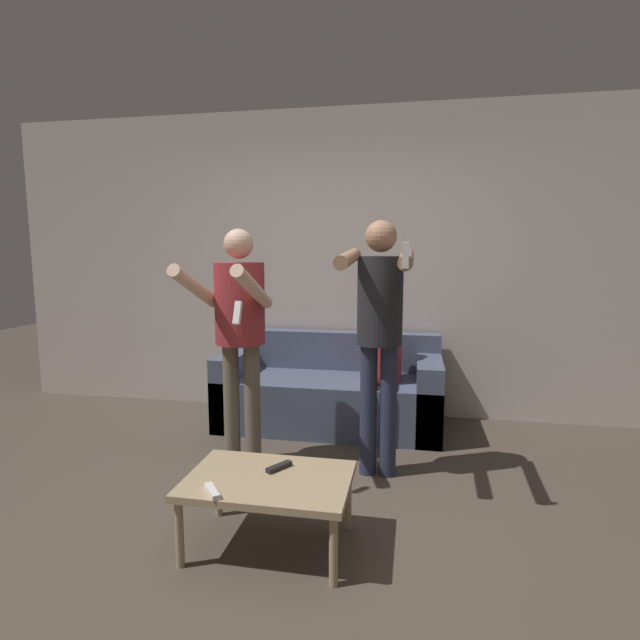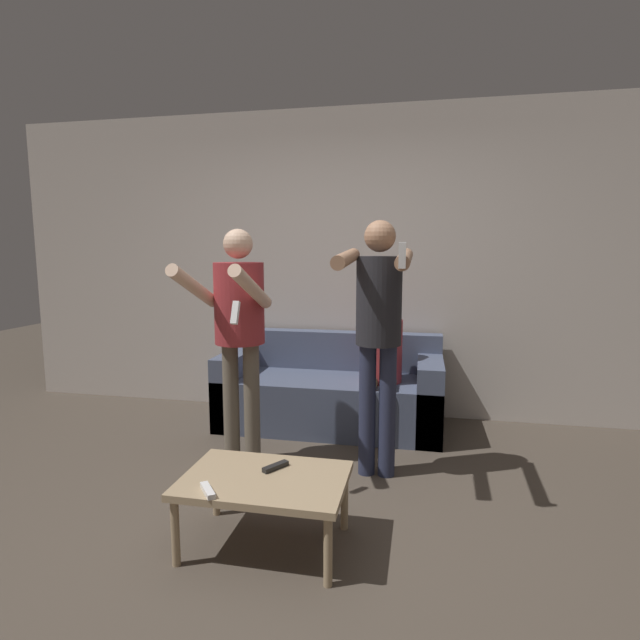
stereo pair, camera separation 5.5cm
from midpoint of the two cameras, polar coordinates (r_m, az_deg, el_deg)
name	(u,v)px [view 2 (the right image)]	position (r m, az deg, el deg)	size (l,w,h in m)	color
ground_plane	(285,538)	(2.81, -3.46, -23.65)	(14.00, 14.00, 0.00)	#4C4238
wall_back	(348,264)	(4.49, 3.57, 6.38)	(6.40, 0.06, 2.70)	beige
couch	(331,393)	(4.26, 1.62, -8.38)	(1.83, 0.77, 0.76)	#4C5670
person_standing_left	(238,319)	(3.38, -8.85, 0.06)	(0.45, 0.76, 1.61)	#6B6051
person_standing_right	(378,320)	(3.16, 7.16, -0.01)	(0.41, 0.76, 1.66)	#282D47
person_seated	(381,358)	(3.98, 7.42, -4.34)	(0.32, 0.53, 1.14)	brown
coffee_table	(265,484)	(2.60, -5.72, -18.18)	(0.81, 0.55, 0.37)	tan
remote_near	(208,490)	(2.47, -12.07, -18.51)	(0.12, 0.14, 0.02)	white
remote_far	(276,467)	(2.66, -4.49, -16.36)	(0.11, 0.14, 0.02)	black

